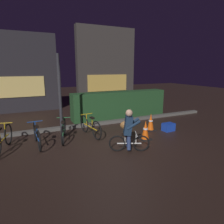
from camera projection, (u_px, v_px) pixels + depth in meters
ground_plane at (114, 143)px, 6.29m from camera, size 40.00×40.00×0.00m
sidewalk_curb at (92, 124)px, 8.22m from camera, size 12.00×0.24×0.12m
hedge_row at (120, 104)px, 9.64m from camera, size 4.80×0.70×1.26m
storefront_left at (7, 73)px, 10.28m from camera, size 5.10×0.54×4.24m
storefront_right at (106, 66)px, 13.28m from camera, size 4.09×0.54×5.03m
street_post at (60, 98)px, 6.46m from camera, size 0.10×0.10×2.83m
parked_bike_leftmost at (3, 139)px, 5.66m from camera, size 0.52×1.65×0.78m
parked_bike_left_mid at (37, 136)px, 6.04m from camera, size 0.46×1.58×0.73m
parked_bike_center_left at (64, 131)px, 6.54m from camera, size 0.52×1.53×0.73m
parked_bike_center_right at (90, 126)px, 6.97m from camera, size 0.46×1.62×0.75m
traffic_cone_near at (145, 130)px, 6.60m from camera, size 0.36×0.36×0.66m
traffic_cone_far at (151, 122)px, 7.59m from camera, size 0.36×0.36×0.67m
blue_crate at (168, 127)px, 7.54m from camera, size 0.46×0.35×0.30m
cyclist at (128, 130)px, 5.60m from camera, size 1.10×0.66×1.25m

